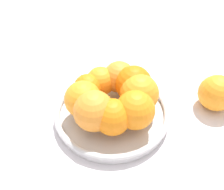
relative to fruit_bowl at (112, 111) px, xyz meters
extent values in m
plane|color=silver|center=(0.00, 0.00, -0.01)|extent=(4.00, 4.00, 0.00)
cylinder|color=silver|center=(0.00, 0.00, -0.01)|extent=(0.25, 0.25, 0.01)
torus|color=silver|center=(0.00, 0.00, 0.01)|extent=(0.25, 0.25, 0.01)
sphere|color=orange|center=(0.06, 0.00, 0.05)|extent=(0.08, 0.08, 0.08)
sphere|color=orange|center=(0.05, 0.03, 0.05)|extent=(0.08, 0.08, 0.08)
sphere|color=orange|center=(0.02, 0.06, 0.05)|extent=(0.07, 0.07, 0.07)
sphere|color=orange|center=(-0.02, 0.05, 0.05)|extent=(0.07, 0.07, 0.07)
sphere|color=orange|center=(-0.05, 0.03, 0.04)|extent=(0.06, 0.06, 0.06)
sphere|color=orange|center=(-0.06, -0.01, 0.05)|extent=(0.08, 0.08, 0.08)
sphere|color=orange|center=(-0.04, -0.05, 0.05)|extent=(0.08, 0.08, 0.08)
sphere|color=orange|center=(0.00, -0.06, 0.05)|extent=(0.07, 0.07, 0.07)
sphere|color=orange|center=(0.04, -0.04, 0.05)|extent=(0.08, 0.08, 0.08)
sphere|color=orange|center=(0.24, 0.03, 0.03)|extent=(0.08, 0.08, 0.08)
camera|label=1|loc=(-0.01, -0.33, 0.36)|focal=35.00mm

